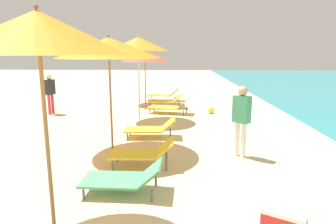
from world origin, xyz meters
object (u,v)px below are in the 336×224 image
at_px(person_walking_near, 242,115).
at_px(lounger_fourth_shoreside, 170,106).
at_px(umbrella_third, 109,48).
at_px(person_walking_mid, 50,90).
at_px(lounger_second_shoreside, 124,178).
at_px(umbrella_second, 38,33).
at_px(lounger_third_shoreside, 151,128).
at_px(lounger_farthest_inland, 166,100).
at_px(umbrella_fourth, 138,44).
at_px(lounger_third_inland, 143,152).
at_px(umbrella_farthest, 145,55).
at_px(cooler_box, 284,222).
at_px(beach_ball, 211,110).
at_px(lounger_farthest_shoreside, 164,94).

bearing_deg(person_walking_near, lounger_fourth_shoreside, 63.22).
bearing_deg(umbrella_third, person_walking_mid, 128.45).
bearing_deg(lounger_second_shoreside, umbrella_second, 62.44).
height_order(lounger_third_shoreside, lounger_farthest_inland, lounger_farthest_inland).
bearing_deg(umbrella_fourth, person_walking_near, -52.64).
bearing_deg(umbrella_third, lounger_third_inland, -49.37).
xyz_separation_m(lounger_third_shoreside, lounger_fourth_shoreside, (0.40, 3.32, 0.02)).
distance_m(umbrella_fourth, umbrella_farthest, 3.36).
relative_size(umbrella_third, umbrella_farthest, 1.07).
bearing_deg(umbrella_farthest, umbrella_second, -90.23).
height_order(person_walking_near, cooler_box, person_walking_near).
xyz_separation_m(lounger_second_shoreside, person_walking_mid, (-4.00, 6.36, 0.66)).
bearing_deg(beach_ball, lounger_farthest_inland, 148.20).
relative_size(lounger_third_shoreside, person_walking_mid, 0.93).
bearing_deg(lounger_farthest_inland, umbrella_farthest, -46.81).
height_order(umbrella_second, lounger_third_inland, umbrella_second).
height_order(umbrella_third, lounger_third_shoreside, umbrella_third).
relative_size(lounger_fourth_shoreside, lounger_farthest_shoreside, 1.00).
distance_m(umbrella_fourth, person_walking_near, 4.85).
bearing_deg(umbrella_second, lounger_farthest_shoreside, 85.60).
distance_m(lounger_third_inland, lounger_farthest_shoreside, 8.69).
xyz_separation_m(umbrella_second, cooler_box, (2.96, 0.10, -2.35)).
bearing_deg(umbrella_fourth, lounger_second_shoreside, -85.08).
distance_m(lounger_farthest_shoreside, cooler_box, 11.18).
height_order(lounger_farthest_shoreside, person_walking_near, person_walking_near).
bearing_deg(lounger_fourth_shoreside, person_walking_mid, 15.55).
xyz_separation_m(lounger_third_shoreside, person_walking_near, (2.16, -1.47, 0.71)).
bearing_deg(umbrella_third, umbrella_fourth, 86.18).
relative_size(umbrella_second, lounger_farthest_inland, 1.89).
bearing_deg(person_walking_mid, umbrella_farthest, -121.65).
height_order(lounger_second_shoreside, person_walking_mid, person_walking_mid).
xyz_separation_m(umbrella_farthest, lounger_farthest_inland, (0.99, -1.01, -1.87)).
bearing_deg(lounger_fourth_shoreside, umbrella_second, 93.07).
xyz_separation_m(umbrella_second, lounger_fourth_shoreside, (1.23, 7.86, -2.25)).
bearing_deg(person_walking_mid, lounger_farthest_shoreside, -117.84).
height_order(person_walking_near, beach_ball, person_walking_near).
relative_size(lounger_second_shoreside, umbrella_farthest, 0.54).
height_order(umbrella_fourth, lounger_farthest_inland, umbrella_fourth).
xyz_separation_m(umbrella_fourth, lounger_farthest_inland, (0.82, 2.32, -2.27)).
bearing_deg(person_walking_near, umbrella_third, 126.74).
bearing_deg(umbrella_third, umbrella_farthest, 89.58).
bearing_deg(person_walking_mid, lounger_farthest_inland, -139.47).
distance_m(lounger_second_shoreside, cooler_box, 2.53).
xyz_separation_m(lounger_farthest_shoreside, lounger_farthest_inland, (0.17, -2.06, 0.03)).
bearing_deg(lounger_fourth_shoreside, person_walking_near, 122.11).
height_order(umbrella_fourth, person_walking_near, umbrella_fourth).
bearing_deg(lounger_second_shoreside, lounger_third_inland, -96.39).
distance_m(umbrella_second, cooler_box, 3.78).
xyz_separation_m(lounger_fourth_shoreside, person_walking_near, (1.76, -4.79, 0.69)).
bearing_deg(lounger_farthest_shoreside, umbrella_farthest, 63.30).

